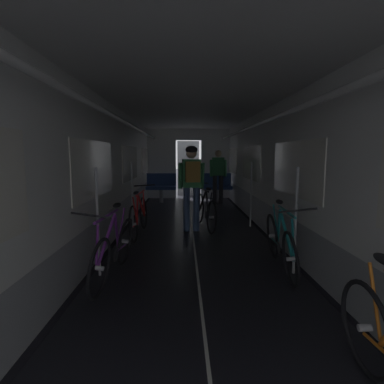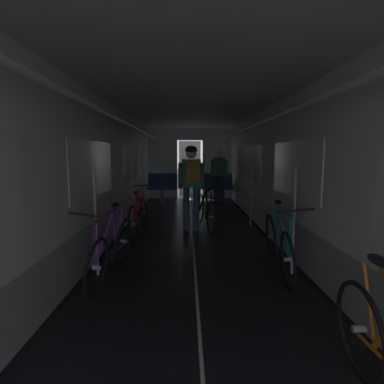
{
  "view_description": "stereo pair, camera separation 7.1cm",
  "coord_description": "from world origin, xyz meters",
  "px_view_note": "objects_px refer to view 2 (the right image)",
  "views": [
    {
      "loc": [
        -0.18,
        -1.68,
        1.56
      ],
      "look_at": [
        0.0,
        4.67,
        0.76
      ],
      "focal_mm": 28.23,
      "sensor_mm": 36.0,
      "label": 1
    },
    {
      "loc": [
        -0.11,
        -1.69,
        1.56
      ],
      "look_at": [
        0.0,
        4.67,
        0.76
      ],
      "focal_mm": 28.23,
      "sensor_mm": 36.0,
      "label": 2
    }
  ],
  "objects_px": {
    "bicycle_red": "(139,215)",
    "person_cyclist_aisle": "(191,179)",
    "bicycle_purple": "(112,249)",
    "bicycle_teal": "(279,243)",
    "bench_seat_far_right": "(218,185)",
    "bicycle_black_in_aisle": "(205,210)",
    "bench_seat_far_left": "(162,185)",
    "person_standing_near_bench": "(219,173)"
  },
  "relations": [
    {
      "from": "bicycle_black_in_aisle",
      "to": "bicycle_purple",
      "type": "bearing_deg",
      "value": -117.19
    },
    {
      "from": "bench_seat_far_right",
      "to": "bicycle_black_in_aisle",
      "type": "bearing_deg",
      "value": -100.1
    },
    {
      "from": "bicycle_black_in_aisle",
      "to": "person_standing_near_bench",
      "type": "bearing_deg",
      "value": 78.66
    },
    {
      "from": "bench_seat_far_left",
      "to": "bicycle_red",
      "type": "distance_m",
      "value": 4.02
    },
    {
      "from": "bicycle_teal",
      "to": "bicycle_black_in_aisle",
      "type": "height_order",
      "value": "bicycle_teal"
    },
    {
      "from": "bicycle_red",
      "to": "person_standing_near_bench",
      "type": "xyz_separation_m",
      "value": [
        1.94,
        3.64,
        0.59
      ]
    },
    {
      "from": "bicycle_black_in_aisle",
      "to": "bench_seat_far_right",
      "type": "bearing_deg",
      "value": 79.9
    },
    {
      "from": "bicycle_purple",
      "to": "bicycle_black_in_aisle",
      "type": "xyz_separation_m",
      "value": [
        1.34,
        2.6,
        0.0
      ]
    },
    {
      "from": "bicycle_teal",
      "to": "bench_seat_far_left",
      "type": "bearing_deg",
      "value": 109.17
    },
    {
      "from": "bench_seat_far_left",
      "to": "bicycle_purple",
      "type": "bearing_deg",
      "value": -91.45
    },
    {
      "from": "bicycle_red",
      "to": "bicycle_black_in_aisle",
      "type": "height_order",
      "value": "same"
    },
    {
      "from": "bench_seat_far_left",
      "to": "bicycle_black_in_aisle",
      "type": "distance_m",
      "value": 3.67
    },
    {
      "from": "person_cyclist_aisle",
      "to": "bicycle_black_in_aisle",
      "type": "relative_size",
      "value": 1.03
    },
    {
      "from": "bench_seat_far_left",
      "to": "bicycle_black_in_aisle",
      "type": "height_order",
      "value": "bench_seat_far_left"
    },
    {
      "from": "bench_seat_far_right",
      "to": "bicycle_purple",
      "type": "bearing_deg",
      "value": -107.84
    },
    {
      "from": "bicycle_black_in_aisle",
      "to": "person_standing_near_bench",
      "type": "xyz_separation_m",
      "value": [
        0.62,
        3.1,
        0.59
      ]
    },
    {
      "from": "bicycle_purple",
      "to": "bicycle_black_in_aisle",
      "type": "bearing_deg",
      "value": 62.81
    },
    {
      "from": "bicycle_red",
      "to": "bicycle_purple",
      "type": "relative_size",
      "value": 1.0
    },
    {
      "from": "bench_seat_far_right",
      "to": "bicycle_red",
      "type": "bearing_deg",
      "value": -115.81
    },
    {
      "from": "bench_seat_far_left",
      "to": "bicycle_purple",
      "type": "relative_size",
      "value": 0.58
    },
    {
      "from": "bench_seat_far_right",
      "to": "bicycle_teal",
      "type": "xyz_separation_m",
      "value": [
        0.23,
        -5.84,
        -0.19
      ]
    },
    {
      "from": "bench_seat_far_left",
      "to": "person_cyclist_aisle",
      "type": "xyz_separation_m",
      "value": [
        0.88,
        -3.73,
        0.5
      ]
    },
    {
      "from": "bench_seat_far_right",
      "to": "bench_seat_far_left",
      "type": "bearing_deg",
      "value": 180.0
    },
    {
      "from": "bench_seat_far_left",
      "to": "bench_seat_far_right",
      "type": "distance_m",
      "value": 1.8
    },
    {
      "from": "bench_seat_far_right",
      "to": "bicycle_black_in_aisle",
      "type": "height_order",
      "value": "bench_seat_far_right"
    },
    {
      "from": "bicycle_teal",
      "to": "bicycle_black_in_aisle",
      "type": "relative_size",
      "value": 1.01
    },
    {
      "from": "person_standing_near_bench",
      "to": "bicycle_purple",
      "type": "bearing_deg",
      "value": -108.96
    },
    {
      "from": "bicycle_purple",
      "to": "bicycle_teal",
      "type": "xyz_separation_m",
      "value": [
        2.18,
        0.23,
        0.0
      ]
    },
    {
      "from": "person_cyclist_aisle",
      "to": "bicycle_teal",
      "type": "bearing_deg",
      "value": -61.45
    },
    {
      "from": "bicycle_red",
      "to": "bicycle_purple",
      "type": "height_order",
      "value": "bicycle_purple"
    },
    {
      "from": "bicycle_black_in_aisle",
      "to": "bicycle_teal",
      "type": "bearing_deg",
      "value": -70.28
    },
    {
      "from": "bench_seat_far_right",
      "to": "bicycle_teal",
      "type": "distance_m",
      "value": 5.85
    },
    {
      "from": "person_cyclist_aisle",
      "to": "person_standing_near_bench",
      "type": "bearing_deg",
      "value": 74.7
    },
    {
      "from": "person_cyclist_aisle",
      "to": "bicycle_purple",
      "type": "bearing_deg",
      "value": -113.94
    },
    {
      "from": "bicycle_purple",
      "to": "person_cyclist_aisle",
      "type": "xyz_separation_m",
      "value": [
        1.04,
        2.34,
        0.69
      ]
    },
    {
      "from": "bicycle_teal",
      "to": "bicycle_red",
      "type": "bearing_deg",
      "value": 139.89
    },
    {
      "from": "bicycle_red",
      "to": "person_cyclist_aisle",
      "type": "xyz_separation_m",
      "value": [
        1.03,
        0.28,
        0.69
      ]
    },
    {
      "from": "bench_seat_far_right",
      "to": "bicycle_red",
      "type": "distance_m",
      "value": 4.46
    },
    {
      "from": "bench_seat_far_right",
      "to": "person_standing_near_bench",
      "type": "relative_size",
      "value": 0.58
    },
    {
      "from": "bicycle_purple",
      "to": "person_cyclist_aisle",
      "type": "height_order",
      "value": "person_cyclist_aisle"
    },
    {
      "from": "person_cyclist_aisle",
      "to": "bicycle_black_in_aisle",
      "type": "distance_m",
      "value": 0.79
    },
    {
      "from": "person_standing_near_bench",
      "to": "person_cyclist_aisle",
      "type": "bearing_deg",
      "value": -105.3
    }
  ]
}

